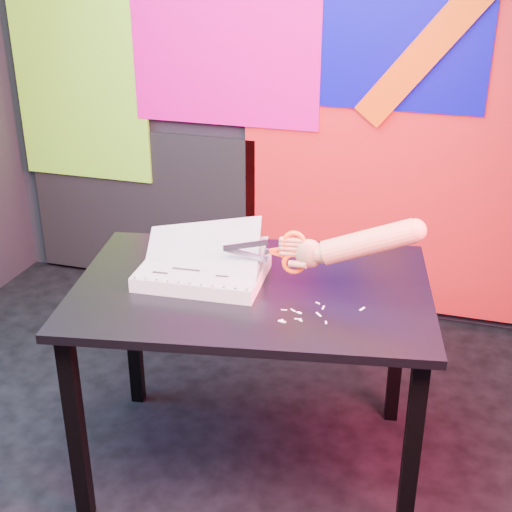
% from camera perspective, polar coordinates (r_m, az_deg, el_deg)
% --- Properties ---
extents(room, '(3.01, 3.01, 2.71)m').
position_cam_1_polar(room, '(2.13, -9.21, 11.12)').
color(room, black).
rests_on(room, ground).
extents(backdrop, '(2.88, 0.05, 2.08)m').
position_cam_1_polar(backdrop, '(3.54, 2.44, 10.25)').
color(backdrop, red).
rests_on(backdrop, ground).
extents(work_table, '(1.31, 0.99, 0.75)m').
position_cam_1_polar(work_table, '(2.43, -0.31, -4.27)').
color(work_table, black).
rests_on(work_table, ground).
extents(printout_stack, '(0.45, 0.33, 0.22)m').
position_cam_1_polar(printout_stack, '(2.43, -4.28, -1.24)').
color(printout_stack, beige).
rests_on(printout_stack, work_table).
extents(scissors, '(0.27, 0.05, 0.15)m').
position_cam_1_polar(scissors, '(2.32, 2.57, 0.30)').
color(scissors, '#B2B4C0').
rests_on(scissors, printout_stack).
extents(hand_forearm, '(0.45, 0.13, 0.19)m').
position_cam_1_polar(hand_forearm, '(2.29, 8.18, 0.98)').
color(hand_forearm, tan).
rests_on(hand_forearm, work_table).
extents(paper_clippings, '(0.25, 0.17, 0.00)m').
position_cam_1_polar(paper_clippings, '(2.22, 4.17, -4.70)').
color(paper_clippings, white).
rests_on(paper_clippings, work_table).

